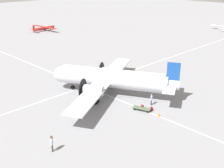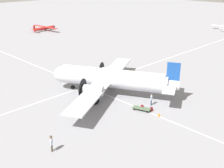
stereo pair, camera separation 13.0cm
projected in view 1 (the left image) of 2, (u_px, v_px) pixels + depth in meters
The scene contains 11 objects.
ground_plane at pixel (112, 94), 41.47m from camera, with size 300.00×300.00×0.00m, color gray.
apron_line_eastwest at pixel (108, 96), 40.96m from camera, with size 120.00×0.16×0.01m.
apron_line_northsouth at pixel (89, 85), 44.87m from camera, with size 0.16×120.00×0.01m.
airliner_main at pixel (109, 78), 40.67m from camera, with size 18.09×21.63×5.62m.
crew_foreground at pixel (52, 142), 27.71m from camera, with size 0.45×0.43×1.72m.
passenger_boarding at pixel (152, 98), 37.68m from camera, with size 0.38×0.51×1.67m.
suitcase_near_door at pixel (152, 109), 36.35m from camera, with size 0.38×0.19×0.52m.
suitcase_upright_spare at pixel (142, 107), 36.78m from camera, with size 0.38×0.15×0.61m.
baggage_cart at pixel (142, 108), 36.46m from camera, with size 2.54×1.67×0.56m.
light_aircraft_distant at pixel (44, 28), 87.55m from camera, with size 11.08×8.26×2.10m.
traffic_cone at pixel (159, 115), 34.99m from camera, with size 0.34×0.34×0.45m.
Camera 1 is at (26.92, -26.90, 16.53)m, focal length 45.00 mm.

